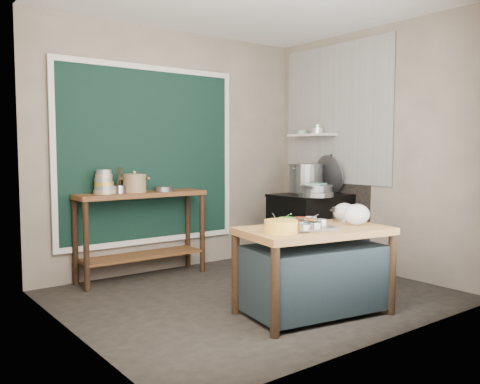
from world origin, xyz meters
TOP-DOWN VIEW (x-y plane):
  - floor at (0.00, 0.00)m, footprint 3.50×3.00m
  - back_wall at (0.00, 1.51)m, footprint 3.50×0.02m
  - left_wall at (-1.76, 0.00)m, footprint 0.02×3.00m
  - right_wall at (1.76, 0.00)m, footprint 0.02×3.00m
  - curtain_panel at (-0.35, 1.47)m, footprint 2.10×0.02m
  - curtain_frame at (-0.35, 1.46)m, footprint 2.22×0.03m
  - tile_panel at (1.74, 0.55)m, footprint 0.02×1.70m
  - soot_patch at (1.74, 0.65)m, footprint 0.01×1.30m
  - wall_shelf at (1.63, 0.85)m, footprint 0.22×0.70m
  - prep_table at (0.05, -0.75)m, footprint 1.35×0.91m
  - back_counter at (-0.55, 1.28)m, footprint 1.45×0.40m
  - stove_block at (1.35, 0.55)m, footprint 0.90×0.68m
  - stove_top at (1.35, 0.55)m, footprint 0.92×0.69m
  - condiment_tray at (-0.09, -0.73)m, footprint 0.61×0.53m
  - condiment_bowls at (-0.11, -0.72)m, footprint 0.55×0.41m
  - yellow_basin at (-0.37, -0.80)m, footprint 0.34×0.34m
  - saucepan at (0.55, -0.64)m, footprint 0.27×0.27m
  - plastic_bag_a at (0.46, -0.87)m, footprint 0.29×0.26m
  - plastic_bag_b at (0.54, -0.66)m, footprint 0.28×0.26m
  - bowl_stack at (-0.96, 1.32)m, footprint 0.23×0.23m
  - utensil_cup at (-0.81, 1.26)m, footprint 0.17×0.17m
  - ceramic_crock at (-0.63, 1.29)m, footprint 0.34×0.34m
  - wide_bowl at (-0.31, 1.23)m, footprint 0.27×0.27m
  - stock_pot at (1.45, 0.77)m, footprint 0.48×0.48m
  - pot_lid at (1.63, 0.54)m, footprint 0.18×0.49m
  - steamer at (1.23, 0.37)m, footprint 0.52×0.52m
  - green_cloth at (1.23, 0.37)m, footprint 0.28×0.25m
  - shallow_pan at (1.14, 0.29)m, footprint 0.47×0.47m
  - shelf_bowl_stack at (1.63, 0.76)m, footprint 0.14×0.14m
  - shelf_bowl_green at (1.63, 1.03)m, footprint 0.18×0.18m

SIDE VIEW (x-z plane):
  - floor at x=0.00m, z-range -0.02..0.00m
  - prep_table at x=0.05m, z-range 0.00..0.75m
  - stove_block at x=1.35m, z-range 0.00..0.85m
  - back_counter at x=-0.55m, z-range 0.00..0.95m
  - soot_patch at x=1.74m, z-range 0.05..1.35m
  - condiment_tray at x=-0.09m, z-range 0.75..0.77m
  - condiment_bowls at x=-0.11m, z-range 0.77..0.83m
  - yellow_basin at x=-0.37m, z-range 0.75..0.85m
  - saucepan at x=0.55m, z-range 0.75..0.88m
  - plastic_bag_b at x=0.54m, z-range 0.75..0.92m
  - plastic_bag_a at x=0.46m, z-range 0.75..0.93m
  - stove_top at x=1.35m, z-range 0.85..0.88m
  - shallow_pan at x=1.14m, z-range 0.88..0.93m
  - steamer at x=1.23m, z-range 0.88..1.01m
  - wide_bowl at x=-0.31m, z-range 0.95..1.00m
  - utensil_cup at x=-0.81m, z-range 0.95..1.04m
  - green_cloth at x=1.23m, z-range 1.01..1.02m
  - ceramic_crock at x=-0.63m, z-range 0.95..1.13m
  - stock_pot at x=1.45m, z-range 0.88..1.24m
  - bowl_stack at x=-0.96m, z-range 0.93..1.19m
  - pot_lid at x=1.63m, z-range 0.88..1.35m
  - curtain_panel at x=-0.35m, z-range 0.40..2.30m
  - curtain_frame at x=-0.35m, z-range 0.34..2.36m
  - back_wall at x=0.00m, z-range 0.00..2.80m
  - left_wall at x=-1.76m, z-range 0.00..2.80m
  - right_wall at x=1.76m, z-range 0.00..2.80m
  - wall_shelf at x=1.63m, z-range 1.59..1.61m
  - shelf_bowl_green at x=1.63m, z-range 1.61..1.67m
  - shelf_bowl_stack at x=1.63m, z-range 1.61..1.72m
  - tile_panel at x=1.74m, z-range 1.00..2.70m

